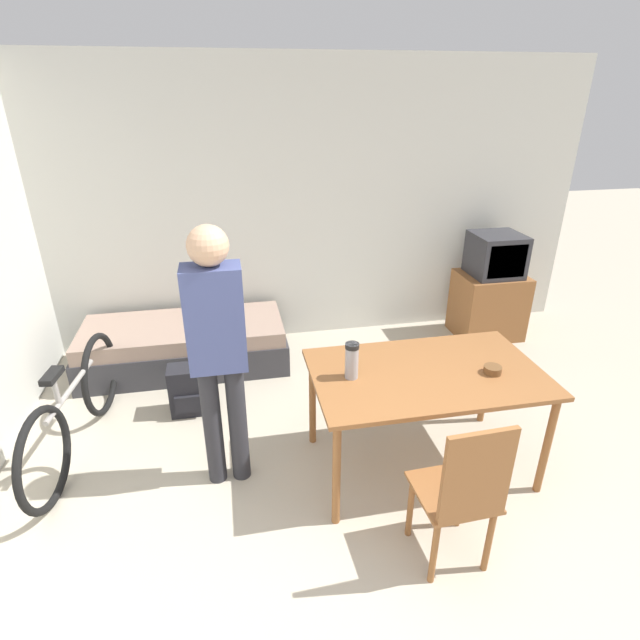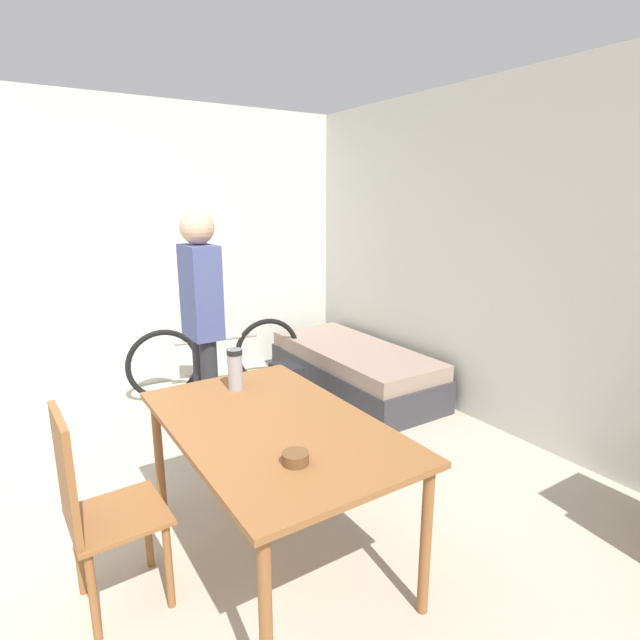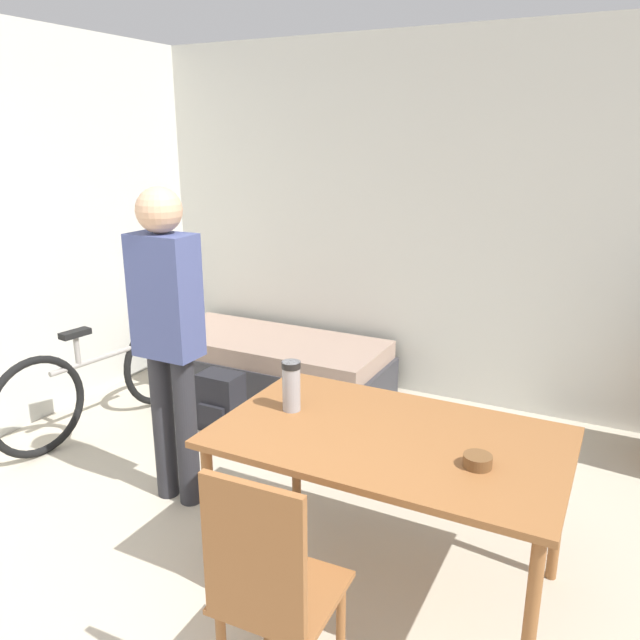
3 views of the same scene
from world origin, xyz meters
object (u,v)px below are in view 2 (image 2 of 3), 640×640
(dining_table, at_px, (272,436))
(thermos_flask, at_px, (235,367))
(daybed, at_px, (353,369))
(mate_bowl, at_px, (295,458))
(backpack, at_px, (286,388))
(bicycle, at_px, (218,357))
(wooden_chair, at_px, (93,504))
(person_standing, at_px, (202,314))

(dining_table, distance_m, thermos_flask, 0.54)
(daybed, bearing_deg, mate_bowl, -41.70)
(mate_bowl, bearing_deg, backpack, 152.14)
(dining_table, xyz_separation_m, bicycle, (-2.33, 0.62, -0.34))
(backpack, bearing_deg, bicycle, -155.70)
(daybed, xyz_separation_m, dining_table, (1.65, -1.73, 0.47))
(dining_table, xyz_separation_m, thermos_flask, (-0.49, 0.03, 0.20))
(mate_bowl, bearing_deg, bicycle, 165.29)
(wooden_chair, xyz_separation_m, bicycle, (-2.22, 1.43, -0.19))
(wooden_chair, relative_size, person_standing, 0.56)
(daybed, bearing_deg, thermos_flask, -55.78)
(daybed, xyz_separation_m, person_standing, (0.35, -1.59, 0.81))
(daybed, relative_size, bicycle, 1.13)
(thermos_flask, xyz_separation_m, mate_bowl, (0.89, -0.13, -0.11))
(bicycle, height_order, person_standing, person_standing)
(daybed, height_order, mate_bowl, mate_bowl)
(bicycle, bearing_deg, daybed, 58.31)
(person_standing, bearing_deg, wooden_chair, -38.48)
(wooden_chair, relative_size, mate_bowl, 8.70)
(dining_table, distance_m, bicycle, 2.44)
(bicycle, relative_size, backpack, 4.05)
(dining_table, height_order, mate_bowl, mate_bowl)
(dining_table, height_order, bicycle, same)
(person_standing, bearing_deg, thermos_flask, -7.45)
(person_standing, xyz_separation_m, backpack, (-0.30, 0.82, -0.82))
(wooden_chair, xyz_separation_m, thermos_flask, (-0.38, 0.84, 0.35))
(thermos_flask, xyz_separation_m, backpack, (-1.10, 0.93, -0.68))
(wooden_chair, height_order, backpack, wooden_chair)
(thermos_flask, height_order, backpack, thermos_flask)
(wooden_chair, height_order, person_standing, person_standing)
(daybed, relative_size, thermos_flask, 7.87)
(backpack, bearing_deg, thermos_flask, -40.18)
(daybed, bearing_deg, backpack, -85.72)
(wooden_chair, relative_size, backpack, 2.38)
(dining_table, xyz_separation_m, wooden_chair, (-0.11, -0.81, -0.15))
(wooden_chair, distance_m, backpack, 2.33)
(dining_table, relative_size, person_standing, 0.85)
(person_standing, bearing_deg, backpack, 109.76)
(wooden_chair, distance_m, bicycle, 2.65)
(daybed, distance_m, person_standing, 1.82)
(person_standing, distance_m, backpack, 1.20)
(bicycle, distance_m, thermos_flask, 2.01)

